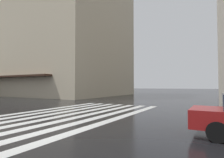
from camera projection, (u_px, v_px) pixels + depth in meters
ground_plane at (39, 132)px, 6.85m from camera, size 220.00×220.00×0.00m
zebra_crossing at (72, 114)px, 11.28m from camera, size 13.00×6.50×0.01m
haussmann_block_mid at (56, 29)px, 36.22m from camera, size 18.97×24.41×25.49m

